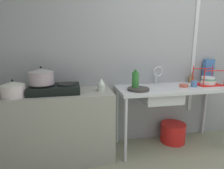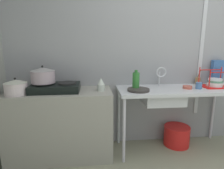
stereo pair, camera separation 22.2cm
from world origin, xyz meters
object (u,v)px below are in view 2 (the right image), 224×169
object	(u,v)px
faucet	(161,73)
pot_on_left_burner	(43,75)
frying_pan	(138,90)
bottle_by_sink	(136,81)
utensil_jar	(198,81)
pot_beside_stove	(16,87)
stove	(56,87)
dish_rack	(215,83)
small_bowl_on_drainboard	(187,87)
cereal_box	(217,72)
cup_by_rack	(199,86)
bucket_on_floor	(177,136)
percolator	(101,85)
sink_basin	(162,96)

from	to	relation	value
faucet	pot_on_left_burner	bearing A→B (deg)	-174.18
frying_pan	bottle_by_sink	world-z (taller)	bottle_by_sink
utensil_jar	pot_beside_stove	bearing A→B (deg)	-172.05
pot_on_left_burner	pot_beside_stove	size ratio (longest dim) A/B	1.12
pot_on_left_burner	utensil_jar	bearing A→B (deg)	5.96
stove	pot_on_left_burner	size ratio (longest dim) A/B	2.04
stove	bottle_by_sink	size ratio (longest dim) A/B	2.31
dish_rack	bottle_by_sink	bearing A→B (deg)	-177.98
small_bowl_on_drainboard	utensil_jar	distance (m)	0.36
frying_pan	cereal_box	distance (m)	1.20
cereal_box	faucet	bearing A→B (deg)	179.57
cereal_box	frying_pan	bearing A→B (deg)	-171.04
cup_by_rack	utensil_jar	xyz separation A→B (m)	(0.13, 0.25, 0.01)
cereal_box	bucket_on_floor	bearing A→B (deg)	-172.68
pot_beside_stove	percolator	world-z (taller)	pot_beside_stove
percolator	frying_pan	bearing A→B (deg)	-5.75
sink_basin	utensil_jar	distance (m)	0.64
faucet	bucket_on_floor	bearing A→B (deg)	-13.01
dish_rack	utensil_jar	xyz separation A→B (m)	(-0.12, 0.18, -0.00)
percolator	cereal_box	bearing A→B (deg)	8.67
cereal_box	bucket_on_floor	xyz separation A→B (m)	(-0.56, -0.12, -0.85)
stove	utensil_jar	bearing A→B (deg)	6.38
sink_basin	percolator	bearing A→B (deg)	-179.05
small_bowl_on_drainboard	cereal_box	xyz separation A→B (m)	(0.53, 0.24, 0.15)
cup_by_rack	stove	bearing A→B (deg)	178.50
small_bowl_on_drainboard	utensil_jar	bearing A→B (deg)	41.37
pot_beside_stove	bottle_by_sink	xyz separation A→B (m)	(1.34, 0.10, 0.02)
small_bowl_on_drainboard	utensil_jar	xyz separation A→B (m)	(0.27, 0.24, 0.03)
faucet	bottle_by_sink	distance (m)	0.40
percolator	frying_pan	distance (m)	0.44
small_bowl_on_drainboard	utensil_jar	size ratio (longest dim) A/B	0.53
frying_pan	utensil_jar	world-z (taller)	utensil_jar
sink_basin	bottle_by_sink	world-z (taller)	bottle_by_sink
frying_pan	utensil_jar	xyz separation A→B (m)	(0.89, 0.28, 0.04)
frying_pan	sink_basin	bearing A→B (deg)	10.17
bottle_by_sink	percolator	bearing A→B (deg)	-177.22
stove	bucket_on_floor	distance (m)	1.72
pot_beside_stove	bottle_by_sink	world-z (taller)	bottle_by_sink
percolator	bottle_by_sink	bearing A→B (deg)	2.78
dish_rack	small_bowl_on_drainboard	size ratio (longest dim) A/B	2.94
faucet	frying_pan	xyz separation A→B (m)	(-0.34, -0.22, -0.15)
percolator	utensil_jar	size ratio (longest dim) A/B	0.74
pot_on_left_burner	percolator	distance (m)	0.67
pot_beside_stove	cereal_box	xyz separation A→B (m)	(2.51, 0.32, 0.08)
small_bowl_on_drainboard	bucket_on_floor	distance (m)	0.72
percolator	small_bowl_on_drainboard	bearing A→B (deg)	0.18
pot_on_left_burner	percolator	world-z (taller)	pot_on_left_burner
faucet	dish_rack	xyz separation A→B (m)	(0.68, -0.12, -0.12)
pot_beside_stove	faucet	bearing A→B (deg)	8.46
pot_on_left_burner	cereal_box	xyz separation A→B (m)	(2.25, 0.21, -0.03)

